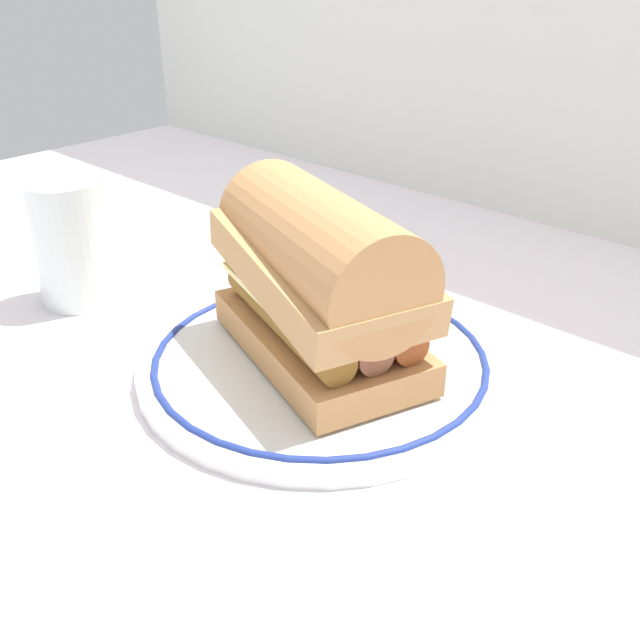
# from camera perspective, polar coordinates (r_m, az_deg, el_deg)

# --- Properties ---
(ground_plane) EXTENTS (1.50, 1.50, 0.00)m
(ground_plane) POSITION_cam_1_polar(r_m,az_deg,el_deg) (0.61, 0.16, -2.70)
(ground_plane) COLOR white
(plate) EXTENTS (0.29, 0.29, 0.01)m
(plate) POSITION_cam_1_polar(r_m,az_deg,el_deg) (0.58, -0.00, -3.23)
(plate) COLOR white
(plate) RESTS_ON ground_plane
(sausage_sandwich) EXTENTS (0.21, 0.16, 0.13)m
(sausage_sandwich) POSITION_cam_1_polar(r_m,az_deg,el_deg) (0.55, 0.00, 3.30)
(sausage_sandwich) COLOR tan
(sausage_sandwich) RESTS_ON plate
(drinking_glass) EXTENTS (0.07, 0.07, 0.12)m
(drinking_glass) POSITION_cam_1_polar(r_m,az_deg,el_deg) (0.71, -18.70, 5.11)
(drinking_glass) COLOR silver
(drinking_glass) RESTS_ON ground_plane
(butter_knife) EXTENTS (0.11, 0.13, 0.01)m
(butter_knife) POSITION_cam_1_polar(r_m,az_deg,el_deg) (0.82, -4.87, 6.00)
(butter_knife) COLOR silver
(butter_knife) RESTS_ON ground_plane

